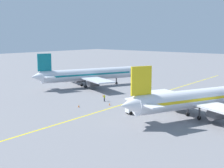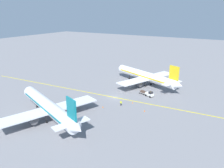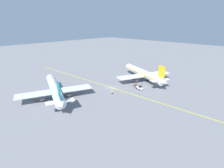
# 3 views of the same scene
# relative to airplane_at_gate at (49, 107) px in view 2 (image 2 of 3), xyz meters

# --- Properties ---
(ground_plane) EXTENTS (400.00, 400.00, 0.00)m
(ground_plane) POSITION_rel_airplane_at_gate_xyz_m (23.49, -7.56, -3.71)
(ground_plane) COLOR slate
(apron_yellow_centreline) EXTENTS (6.79, 119.85, 0.01)m
(apron_yellow_centreline) POSITION_rel_airplane_at_gate_xyz_m (23.49, -7.56, -3.71)
(apron_yellow_centreline) COLOR yellow
(apron_yellow_centreline) RESTS_ON ground
(airplane_at_gate) EXTENTS (27.98, 34.17, 10.60)m
(airplane_at_gate) POSITION_rel_airplane_at_gate_xyz_m (0.00, 0.00, 0.00)
(airplane_at_gate) COLOR silver
(airplane_at_gate) RESTS_ON ground
(airplane_adjacent_stand) EXTENTS (27.89, 34.00, 10.60)m
(airplane_adjacent_stand) POSITION_rel_airplane_at_gate_xyz_m (42.12, -11.83, 0.00)
(airplane_adjacent_stand) COLOR white
(airplane_adjacent_stand) RESTS_ON ground
(baggage_tug_white) EXTENTS (2.58, 3.34, 2.11)m
(baggage_tug_white) POSITION_rel_airplane_at_gate_xyz_m (30.56, -18.05, -2.81)
(baggage_tug_white) COLOR white
(baggage_tug_white) RESTS_ON ground
(baggage_cart_trailing) EXTENTS (2.24, 2.93, 1.24)m
(baggage_cart_trailing) POSITION_rel_airplane_at_gate_xyz_m (31.75, -14.97, -2.95)
(baggage_cart_trailing) COLOR gray
(baggage_cart_trailing) RESTS_ON ground
(ground_crew_worker) EXTENTS (0.28, 0.57, 1.68)m
(ground_crew_worker) POSITION_rel_airplane_at_gate_xyz_m (18.32, -12.98, -2.80)
(ground_crew_worker) COLOR #23232D
(ground_crew_worker) RESTS_ON ground
(traffic_cone_near_nose) EXTENTS (0.32, 0.32, 0.55)m
(traffic_cone_near_nose) POSITION_rel_airplane_at_gate_xyz_m (22.06, -15.40, -3.43)
(traffic_cone_near_nose) COLOR orange
(traffic_cone_near_nose) RESTS_ON ground
(traffic_cone_mid_apron) EXTENTS (0.32, 0.32, 0.55)m
(traffic_cone_mid_apron) POSITION_rel_airplane_at_gate_xyz_m (18.10, -21.25, -3.43)
(traffic_cone_mid_apron) COLOR orange
(traffic_cone_mid_apron) RESTS_ON ground
(traffic_cone_by_wingtip) EXTENTS (0.32, 0.32, 0.55)m
(traffic_cone_by_wingtip) POSITION_rel_airplane_at_gate_xyz_m (14.11, -8.76, -3.43)
(traffic_cone_by_wingtip) COLOR orange
(traffic_cone_by_wingtip) RESTS_ON ground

